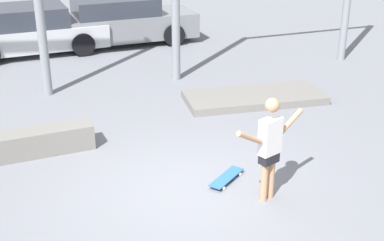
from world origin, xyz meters
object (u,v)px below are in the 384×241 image
(manual_pad, at_px, (254,97))
(parked_car_grey, at_px, (120,21))
(parked_car_silver, at_px, (29,30))
(skateboarder, at_px, (270,144))
(grind_box, at_px, (32,143))
(skateboard, at_px, (226,177))

(manual_pad, xyz_separation_m, parked_car_grey, (-1.60, 5.82, 0.59))
(parked_car_silver, bearing_deg, skateboarder, -76.95)
(grind_box, height_order, manual_pad, grind_box)
(skateboarder, bearing_deg, parked_car_silver, 85.67)
(skateboard, bearing_deg, skateboarder, -100.21)
(skateboarder, relative_size, parked_car_silver, 0.39)
(skateboard, xyz_separation_m, grind_box, (-2.80, 2.04, 0.16))
(skateboard, height_order, manual_pad, manual_pad)
(grind_box, bearing_deg, parked_car_grey, 64.78)
(grind_box, bearing_deg, skateboarder, -41.01)
(skateboarder, distance_m, parked_car_silver, 9.80)
(skateboard, bearing_deg, grind_box, 107.07)
(skateboard, distance_m, parked_car_grey, 8.91)
(parked_car_grey, bearing_deg, skateboard, -93.59)
(skateboarder, relative_size, skateboard, 2.13)
(grind_box, relative_size, parked_car_silver, 0.51)
(skateboarder, distance_m, manual_pad, 4.19)
(grind_box, relative_size, parked_car_grey, 0.48)
(skateboarder, bearing_deg, grind_box, 119.41)
(skateboarder, xyz_separation_m, grind_box, (-3.15, 2.74, -0.69))
(grind_box, xyz_separation_m, parked_car_silver, (0.57, 6.71, 0.42))
(skateboard, distance_m, parked_car_silver, 9.05)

